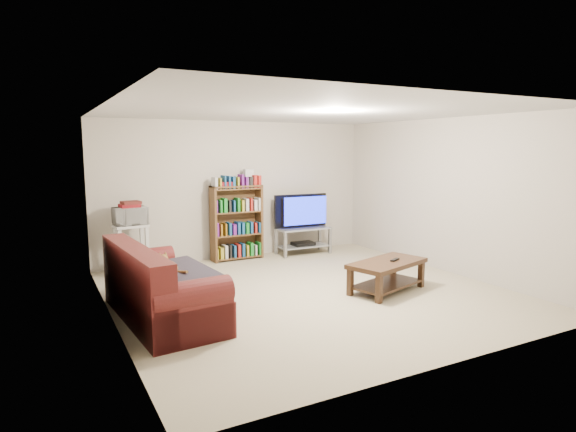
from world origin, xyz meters
TOP-DOWN VIEW (x-y plane):
  - floor at (0.00, 0.00)m, footprint 5.00×5.00m
  - ceiling at (0.00, 0.00)m, footprint 5.00×5.00m
  - wall_back at (0.00, 2.50)m, footprint 5.00×0.00m
  - wall_front at (0.00, -2.50)m, footprint 5.00×0.00m
  - wall_left at (-2.50, 0.00)m, footprint 0.00×5.00m
  - wall_right at (2.50, 0.00)m, footprint 0.00×5.00m
  - sofa at (-2.04, -0.08)m, footprint 1.02×2.07m
  - blanket at (-1.86, -0.20)m, footprint 0.93×1.12m
  - cat at (-1.87, -0.02)m, footprint 0.26×0.56m
  - coffee_table at (0.97, -0.45)m, footprint 1.26×0.88m
  - remote at (1.09, -0.47)m, footprint 0.19×0.13m
  - tv_stand at (1.13, 2.13)m, footprint 0.99×0.47m
  - television at (1.13, 2.13)m, footprint 1.06×0.17m
  - dvd_player at (1.13, 2.13)m, footprint 0.40×0.29m
  - bookshelf at (-0.11, 2.28)m, footprint 0.91×0.30m
  - shelf_clutter at (-0.01, 2.30)m, footprint 0.66×0.21m
  - microwave_stand at (-1.93, 2.09)m, footprint 0.52×0.40m
  - microwave at (-1.93, 2.09)m, footprint 0.51×0.37m
  - game_boxes at (-1.93, 2.09)m, footprint 0.31×0.27m

SIDE VIEW (x-z plane):
  - floor at x=0.00m, z-range 0.00..0.00m
  - dvd_player at x=1.13m, z-range 0.16..0.22m
  - coffee_table at x=0.97m, z-range 0.08..0.50m
  - sofa at x=-2.04m, z-range -0.12..0.73m
  - tv_stand at x=1.13m, z-range 0.09..0.58m
  - remote at x=1.09m, z-range 0.42..0.44m
  - microwave_stand at x=-1.93m, z-range 0.11..0.89m
  - blanket at x=-1.86m, z-range 0.42..0.60m
  - cat at x=-1.87m, z-range 0.49..0.65m
  - bookshelf at x=-0.11m, z-range 0.02..1.32m
  - television at x=1.13m, z-range 0.49..1.10m
  - microwave at x=-1.93m, z-range 0.78..1.04m
  - game_boxes at x=-1.93m, z-range 1.04..1.09m
  - wall_back at x=0.00m, z-range -1.30..3.70m
  - wall_front at x=0.00m, z-range -1.30..3.70m
  - wall_left at x=-2.50m, z-range -1.30..3.70m
  - wall_right at x=2.50m, z-range -1.30..3.70m
  - shelf_clutter at x=-0.01m, z-range 1.26..1.54m
  - ceiling at x=0.00m, z-range 2.40..2.40m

